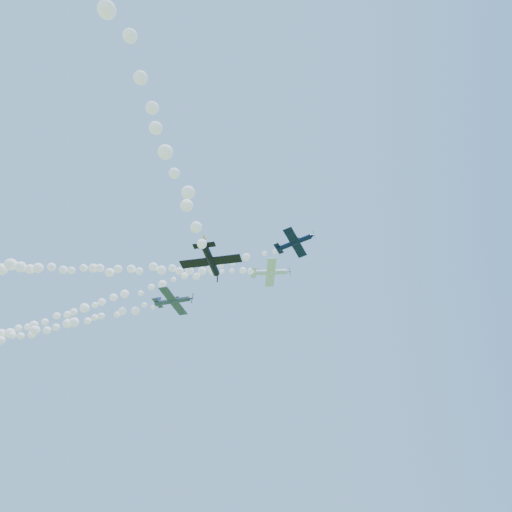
# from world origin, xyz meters

# --- Properties ---
(plane_white) EXTENTS (7.51, 7.97, 2.02)m
(plane_white) POSITION_xyz_m (4.76, 4.35, 51.47)
(plane_white) COLOR white
(smoke_trail_white) EXTENTS (65.92, 14.04, 3.13)m
(smoke_trail_white) POSITION_xyz_m (-30.38, -1.94, 51.15)
(smoke_trail_white) COLOR white
(plane_navy) EXTENTS (7.21, 7.65, 2.07)m
(plane_navy) POSITION_xyz_m (9.70, -3.08, 51.33)
(plane_navy) COLOR #0B1532
(smoke_trail_navy) EXTENTS (77.16, 25.66, 2.84)m
(smoke_trail_navy) POSITION_xyz_m (-30.89, 9.45, 51.10)
(smoke_trail_navy) COLOR white
(plane_grey) EXTENTS (7.44, 7.91, 2.75)m
(plane_grey) POSITION_xyz_m (-11.35, 0.63, 43.98)
(plane_grey) COLOR #3A4655
(smoke_trail_grey) EXTENTS (61.16, 14.36, 3.31)m
(smoke_trail_grey) POSITION_xyz_m (-44.08, 7.15, 43.59)
(smoke_trail_grey) COLOR white
(plane_black) EXTENTS (8.14, 7.85, 2.08)m
(plane_black) POSITION_xyz_m (-1.37, -14.41, 38.79)
(plane_black) COLOR black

